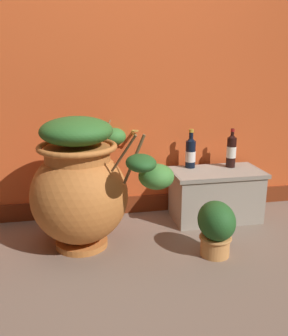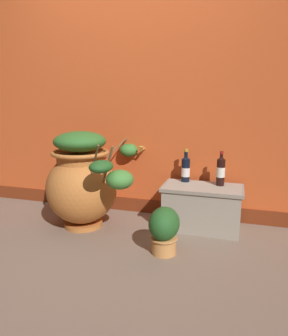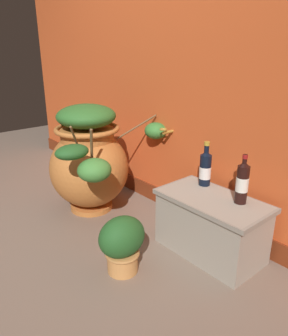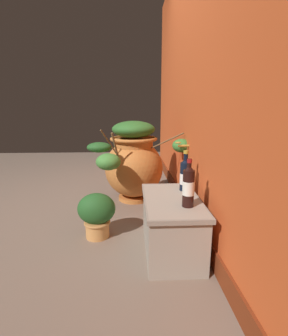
{
  "view_description": "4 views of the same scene",
  "coord_description": "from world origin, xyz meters",
  "px_view_note": "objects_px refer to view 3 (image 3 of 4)",
  "views": [
    {
      "loc": [
        -0.39,
        -1.72,
        1.2
      ],
      "look_at": [
        0.08,
        0.65,
        0.51
      ],
      "focal_mm": 39.69,
      "sensor_mm": 36.0,
      "label": 1
    },
    {
      "loc": [
        0.95,
        -1.8,
        1.13
      ],
      "look_at": [
        0.2,
        0.68,
        0.57
      ],
      "focal_mm": 32.83,
      "sensor_mm": 36.0,
      "label": 2
    },
    {
      "loc": [
        1.83,
        -0.69,
        1.29
      ],
      "look_at": [
        0.26,
        0.66,
        0.52
      ],
      "focal_mm": 35.07,
      "sensor_mm": 36.0,
      "label": 3
    },
    {
      "loc": [
        2.3,
        0.58,
        1.0
      ],
      "look_at": [
        0.14,
        0.69,
        0.48
      ],
      "focal_mm": 26.45,
      "sensor_mm": 36.0,
      "label": 4
    }
  ],
  "objects_px": {
    "terracotta_urn": "(90,160)",
    "wine_bottle_left": "(205,167)",
    "potted_shrub": "(122,243)",
    "wine_bottle_middle": "(242,182)"
  },
  "relations": [
    {
      "from": "wine_bottle_middle",
      "to": "potted_shrub",
      "type": "bearing_deg",
      "value": -119.81
    },
    {
      "from": "wine_bottle_middle",
      "to": "terracotta_urn",
      "type": "bearing_deg",
      "value": -164.17
    },
    {
      "from": "potted_shrub",
      "to": "wine_bottle_middle",
      "type": "bearing_deg",
      "value": 60.19
    },
    {
      "from": "wine_bottle_middle",
      "to": "potted_shrub",
      "type": "height_order",
      "value": "wine_bottle_middle"
    },
    {
      "from": "wine_bottle_middle",
      "to": "wine_bottle_left",
      "type": "bearing_deg",
      "value": 171.58
    },
    {
      "from": "potted_shrub",
      "to": "terracotta_urn",
      "type": "bearing_deg",
      "value": 159.95
    },
    {
      "from": "wine_bottle_middle",
      "to": "potted_shrub",
      "type": "distance_m",
      "value": 0.8
    },
    {
      "from": "terracotta_urn",
      "to": "wine_bottle_middle",
      "type": "height_order",
      "value": "terracotta_urn"
    },
    {
      "from": "wine_bottle_left",
      "to": "wine_bottle_middle",
      "type": "xyz_separation_m",
      "value": [
        0.32,
        -0.05,
        0.01
      ]
    },
    {
      "from": "terracotta_urn",
      "to": "wine_bottle_left",
      "type": "relative_size",
      "value": 3.25
    }
  ]
}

